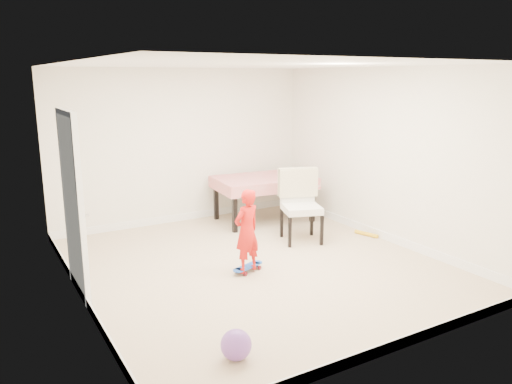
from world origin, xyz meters
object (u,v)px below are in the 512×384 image
balloon (236,345)px  skateboard (248,269)px  child (247,234)px  dining_table (264,199)px  dining_chair (302,206)px

balloon → skateboard: bearing=57.7°
skateboard → child: size_ratio=0.47×
child → skateboard: bearing=-145.3°
dining_table → skateboard: (-1.40, -1.92, -0.35)m
skateboard → child: bearing=-148.3°
dining_chair → balloon: 3.42m
dining_chair → balloon: (-2.40, -2.40, -0.41)m
dining_table → skateboard: dining_table is taller
dining_table → balloon: dining_table is taller
skateboard → balloon: size_ratio=1.79×
dining_table → skateboard: bearing=-121.0°
dining_table → child: bearing=-121.1°
dining_table → balloon: 4.44m
dining_table → balloon: (-2.50, -3.66, -0.25)m
skateboard → child: child is taller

